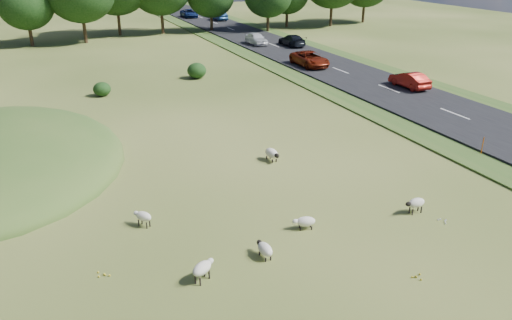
% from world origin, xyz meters
% --- Properties ---
extents(ground, '(160.00, 160.00, 0.00)m').
position_xyz_m(ground, '(0.00, 20.00, 0.00)').
color(ground, '#344A17').
rests_on(ground, ground).
extents(road, '(8.00, 150.00, 0.25)m').
position_xyz_m(road, '(20.00, 30.00, 0.12)').
color(road, black).
rests_on(road, ground).
extents(shrubs, '(20.56, 6.59, 1.52)m').
position_xyz_m(shrubs, '(-2.77, 27.53, 0.71)').
color(shrubs, black).
rests_on(shrubs, ground).
extents(marker_post, '(0.06, 0.06, 1.20)m').
position_xyz_m(marker_post, '(15.88, 1.43, 0.60)').
color(marker_post, '#D8590C').
rests_on(marker_post, ground).
extents(sheep_0, '(1.10, 0.68, 0.61)m').
position_xyz_m(sheep_0, '(1.80, -2.04, 0.38)').
color(sheep_0, beige).
rests_on(sheep_0, ground).
extents(sheep_1, '(0.54, 1.12, 0.64)m').
position_xyz_m(sheep_1, '(-0.78, -3.38, 0.40)').
color(sheep_1, beige).
rests_on(sheep_1, ground).
extents(sheep_2, '(1.13, 0.91, 0.81)m').
position_xyz_m(sheep_2, '(-3.57, -3.88, 0.56)').
color(sheep_2, beige).
rests_on(sheep_2, ground).
extents(sheep_3, '(0.70, 1.34, 0.75)m').
position_xyz_m(sheep_3, '(3.76, 5.71, 0.47)').
color(sheep_3, beige).
rests_on(sheep_3, ground).
extents(sheep_4, '(1.07, 0.48, 0.78)m').
position_xyz_m(sheep_4, '(7.32, -2.81, 0.54)').
color(sheep_4, beige).
rests_on(sheep_4, ground).
extents(sheep_5, '(0.84, 0.99, 0.72)m').
position_xyz_m(sheep_5, '(-4.81, 1.08, 0.50)').
color(sheep_5, beige).
rests_on(sheep_5, ground).
extents(car_0, '(1.80, 4.47, 1.52)m').
position_xyz_m(car_0, '(18.10, 41.43, 1.01)').
color(car_0, silver).
rests_on(car_0, road).
extents(car_2, '(2.36, 5.12, 1.42)m').
position_xyz_m(car_2, '(18.10, 72.60, 0.96)').
color(car_2, navy).
rests_on(car_2, road).
extents(car_3, '(1.48, 4.23, 1.39)m').
position_xyz_m(car_3, '(21.90, 15.66, 0.95)').
color(car_3, maroon).
rests_on(car_3, road).
extents(car_4, '(1.99, 4.88, 1.42)m').
position_xyz_m(car_4, '(21.90, 38.72, 0.96)').
color(car_4, black).
rests_on(car_4, road).
extents(car_5, '(1.61, 4.62, 1.52)m').
position_xyz_m(car_5, '(21.90, 66.65, 1.01)').
color(car_5, navy).
rests_on(car_5, road).
extents(car_6, '(2.50, 5.41, 1.50)m').
position_xyz_m(car_6, '(18.10, 27.11, 1.00)').
color(car_6, maroon).
rests_on(car_6, road).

